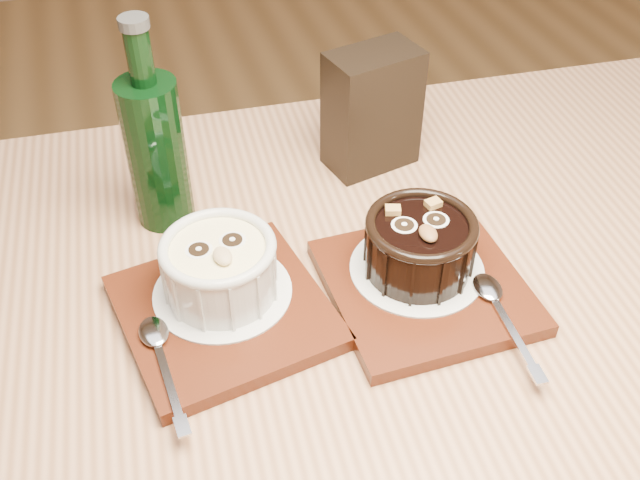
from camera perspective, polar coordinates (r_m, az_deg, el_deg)
The scene contains 11 objects.
table at distance 0.76m, azimuth 2.03°, elevation -11.29°, with size 1.24×0.87×0.75m.
tray_left at distance 0.70m, azimuth -7.31°, elevation -5.45°, with size 0.18×0.18×0.01m, color #511E0D.
doily_left at distance 0.71m, azimuth -7.43°, elevation -3.93°, with size 0.13×0.13×0.00m, color white.
ramekin_white at distance 0.68m, azimuth -7.67°, elevation -1.95°, with size 0.11×0.11×0.06m.
spoon_left at distance 0.66m, azimuth -11.93°, elevation -8.96°, with size 0.03×0.13×0.01m, color #B6B8BF, non-canonical shape.
tray_right at distance 0.72m, azimuth 8.00°, elevation -3.55°, with size 0.18×0.18×0.01m, color #511E0D.
doily_right at distance 0.73m, azimuth 7.39°, elevation -2.18°, with size 0.13×0.13×0.00m, color white.
ramekin_dark at distance 0.71m, azimuth 7.62°, elevation -0.21°, with size 0.11×0.11×0.06m.
spoon_right at distance 0.70m, azimuth 13.78°, elevation -5.47°, with size 0.03×0.13×0.01m, color #B6B8BF, non-canonical shape.
condiment_stand at distance 0.85m, azimuth 3.98°, elevation 9.86°, with size 0.10×0.06×0.14m, color black.
green_bottle at distance 0.77m, azimuth -12.42°, elevation 6.86°, with size 0.06×0.06×0.23m.
Camera 1 is at (-0.33, -0.63, 1.27)m, focal length 42.00 mm.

